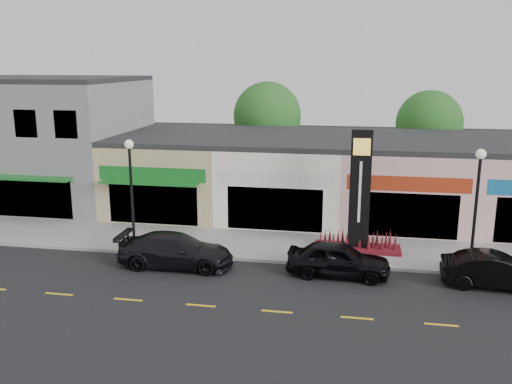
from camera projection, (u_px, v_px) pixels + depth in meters
ground at (287, 281)px, 23.43m from camera, size 120.00×120.00×0.00m
sidewalk at (297, 247)px, 27.57m from camera, size 52.00×4.30×0.15m
curb at (292, 262)px, 25.42m from camera, size 52.00×0.20×0.15m
building_grey_2story at (44, 140)px, 36.56m from camera, size 12.00×10.95×8.30m
shop_beige at (180, 170)px, 35.31m from camera, size 7.00×10.85×4.80m
shop_cream at (286, 174)px, 34.10m from camera, size 7.00×10.01×4.80m
shop_pink_w at (400, 178)px, 32.89m from camera, size 7.00×10.01×4.80m
tree_rear_west at (267, 116)px, 41.56m from camera, size 5.20×5.20×7.83m
tree_rear_mid at (429, 123)px, 39.56m from camera, size 4.80×4.80×7.29m
lamp_west_near at (131, 183)px, 26.39m from camera, size 0.44×0.44×5.47m
lamp_east_near at (477, 198)px, 23.62m from camera, size 0.44×0.44×5.47m
pylon_sign at (359, 209)px, 26.39m from camera, size 4.20×1.30×6.00m
car_dark_sedan at (176, 250)px, 24.98m from camera, size 2.27×5.36×1.54m
car_black_sedan at (338, 259)px, 23.85m from camera, size 2.01×4.59×1.54m
car_black_conv at (496, 271)px, 22.61m from camera, size 1.87×4.54×1.46m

